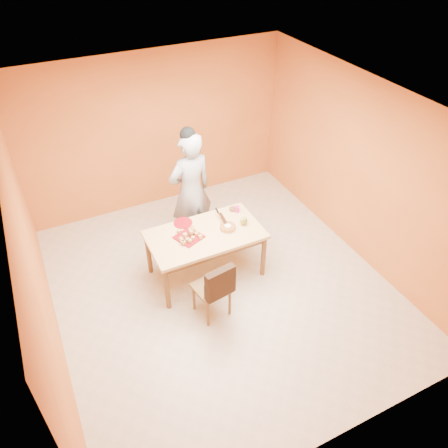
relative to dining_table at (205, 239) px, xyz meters
name	(u,v)px	position (x,y,z in m)	size (l,w,h in m)	color
floor	(221,286)	(0.08, -0.36, -0.67)	(5.00, 5.00, 0.00)	beige
ceiling	(220,110)	(0.08, -0.36, 2.03)	(5.00, 5.00, 0.00)	silver
wall_back	(156,132)	(0.08, 2.14, 0.68)	(4.50, 4.50, 0.00)	orange
wall_left	(34,265)	(-2.17, -0.36, 0.68)	(5.00, 5.00, 0.00)	orange
wall_right	(361,171)	(2.33, -0.36, 0.68)	(5.00, 5.00, 0.00)	orange
dining_table	(205,239)	(0.00, 0.00, 0.00)	(1.60, 0.90, 0.76)	#EEC47C
dining_chair	(212,287)	(-0.24, -0.74, -0.18)	(0.49, 0.56, 0.93)	brown
pastry_pile	(189,234)	(-0.24, 0.01, 0.16)	(0.29, 0.29, 0.10)	tan
person	(191,191)	(0.12, 0.78, 0.30)	(0.70, 0.46, 1.93)	gray
pastry_platter	(189,237)	(-0.24, 0.01, 0.10)	(0.33, 0.33, 0.02)	maroon
red_dinner_plate	(183,223)	(-0.19, 0.35, 0.10)	(0.27, 0.27, 0.02)	maroon
white_cake_plate	(228,229)	(0.32, -0.06, 0.10)	(0.26, 0.26, 0.01)	white
sponge_cake	(228,227)	(0.32, -0.06, 0.13)	(0.23, 0.23, 0.05)	orange
cake_server	(223,218)	(0.33, 0.12, 0.17)	(0.05, 0.28, 0.01)	silver
egg_ornament	(244,221)	(0.58, -0.06, 0.16)	(0.11, 0.09, 0.14)	olive
magenta_glass	(237,209)	(0.64, 0.26, 0.14)	(0.07, 0.07, 0.10)	#C51D7D
checker_tin	(233,209)	(0.60, 0.32, 0.11)	(0.11, 0.11, 0.03)	#371E0F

